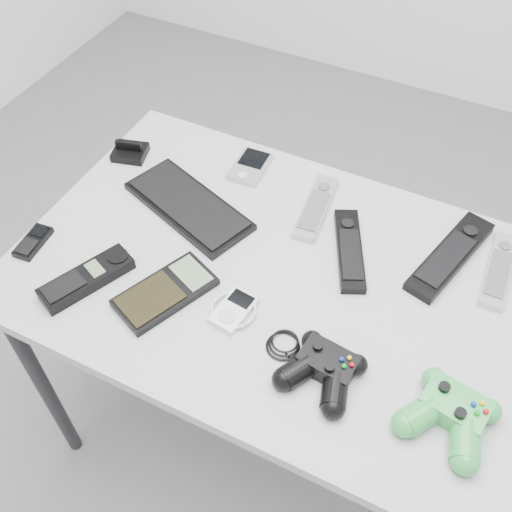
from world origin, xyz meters
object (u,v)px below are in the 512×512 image
at_px(remote_black_b, 451,255).
at_px(remote_silver_b, 499,269).
at_px(controller_green, 451,413).
at_px(remote_silver_a, 316,207).
at_px(mobile_phone, 33,242).
at_px(remote_black_a, 350,249).
at_px(mp3_player, 234,310).
at_px(desk, 282,293).
at_px(controller_black, 324,368).
at_px(pda, 250,166).
at_px(cordless_handset, 87,278).
at_px(calculator, 165,292).
at_px(pda_keyboard, 189,205).

height_order(remote_black_b, remote_silver_b, remote_black_b).
bearing_deg(remote_black_b, controller_green, -61.05).
xyz_separation_m(remote_silver_a, mobile_phone, (-0.48, -0.34, -0.00)).
relative_size(remote_black_a, mp3_player, 2.32).
distance_m(desk, mobile_phone, 0.52).
bearing_deg(remote_black_b, remote_silver_b, 20.15).
relative_size(desk, controller_green, 6.73).
xyz_separation_m(mobile_phone, controller_black, (0.64, -0.02, 0.02)).
relative_size(desk, remote_black_b, 4.13).
relative_size(controller_black, controller_green, 1.47).
bearing_deg(pda, cordless_handset, -110.35).
distance_m(calculator, controller_black, 0.33).
bearing_deg(pda, mobile_phone, -129.38).
bearing_deg(mobile_phone, calculator, -3.99).
bearing_deg(controller_black, desk, 138.69).
xyz_separation_m(remote_silver_a, remote_black_a, (0.11, -0.08, 0.00)).
xyz_separation_m(mp3_player, controller_black, (0.20, -0.05, 0.01)).
height_order(remote_black_a, controller_green, controller_green).
height_order(remote_silver_b, cordless_handset, cordless_handset).
xyz_separation_m(remote_black_a, cordless_handset, (-0.42, -0.30, 0.00)).
xyz_separation_m(desk, controller_green, (0.37, -0.16, 0.09)).
relative_size(desk, calculator, 5.54).
bearing_deg(cordless_handset, controller_black, 25.51).
xyz_separation_m(remote_black_a, controller_green, (0.27, -0.27, 0.01)).
height_order(remote_black_b, controller_green, controller_green).
height_order(pda, mp3_player, pda).
bearing_deg(pda_keyboard, pda, 89.91).
bearing_deg(controller_black, remote_silver_b, 65.20).
height_order(remote_black_b, cordless_handset, cordless_handset).
relative_size(mobile_phone, controller_black, 0.39).
xyz_separation_m(remote_black_b, controller_black, (-0.13, -0.35, 0.01)).
relative_size(calculator, controller_black, 0.83).
height_order(remote_silver_a, controller_black, controller_black).
bearing_deg(cordless_handset, mp3_player, 36.10).
height_order(mobile_phone, cordless_handset, cordless_handset).
height_order(remote_black_a, mobile_phone, remote_black_a).
distance_m(remote_silver_a, controller_black, 0.40).
height_order(desk, pda_keyboard, pda_keyboard).
height_order(remote_silver_b, controller_green, controller_green).
height_order(desk, cordless_handset, cordless_handset).
height_order(pda, controller_green, controller_green).
distance_m(remote_silver_b, controller_black, 0.42).
bearing_deg(controller_black, remote_black_a, 108.20).
distance_m(pda_keyboard, cordless_handset, 0.27).
bearing_deg(remote_black_a, remote_black_b, -3.41).
distance_m(pda_keyboard, controller_green, 0.66).
bearing_deg(calculator, controller_black, 18.63).
height_order(remote_black_a, mp3_player, remote_black_a).
bearing_deg(remote_black_b, mobile_phone, -141.42).
distance_m(remote_silver_b, calculator, 0.65).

